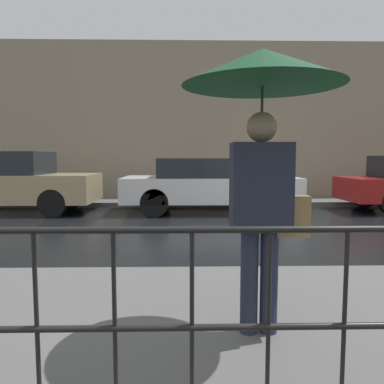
% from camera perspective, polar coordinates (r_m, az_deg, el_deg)
% --- Properties ---
extents(ground_plane, '(80.00, 80.00, 0.00)m').
position_cam_1_polar(ground_plane, '(7.91, 12.26, -5.31)').
color(ground_plane, black).
extents(sidewalk_far, '(28.00, 1.68, 0.14)m').
position_cam_1_polar(sidewalk_far, '(11.81, 7.71, -1.42)').
color(sidewalk_far, '#60605E').
rests_on(sidewalk_far, ground_plane).
extents(lane_marking, '(25.20, 0.12, 0.01)m').
position_cam_1_polar(lane_marking, '(7.91, 12.26, -5.28)').
color(lane_marking, gold).
rests_on(lane_marking, ground_plane).
extents(building_storefront, '(28.00, 0.30, 5.20)m').
position_cam_1_polar(building_storefront, '(12.76, 7.15, 10.48)').
color(building_storefront, gray).
rests_on(building_storefront, ground_plane).
extents(pedestrian, '(1.15, 1.15, 2.07)m').
position_cam_1_polar(pedestrian, '(2.77, 10.72, 13.23)').
color(pedestrian, '#23283D').
rests_on(pedestrian, sidewalk_near).
extents(car_tan, '(4.47, 1.79, 1.59)m').
position_cam_1_polar(car_tan, '(10.86, -26.38, 1.39)').
color(car_tan, tan).
rests_on(car_tan, ground_plane).
extents(car_white, '(4.53, 1.84, 1.42)m').
position_cam_1_polar(car_white, '(9.86, 2.50, 1.22)').
color(car_white, silver).
rests_on(car_white, ground_plane).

